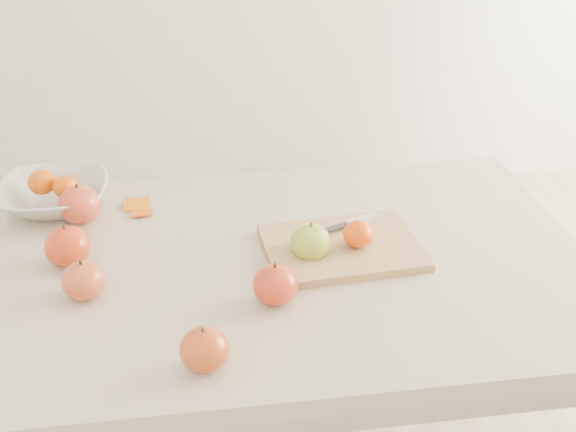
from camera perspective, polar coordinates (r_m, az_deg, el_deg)
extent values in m
cube|color=beige|center=(1.47, 0.28, -4.02)|extent=(1.20, 0.80, 0.04)
cylinder|color=#BCAA8E|center=(1.98, -17.09, -8.74)|extent=(0.06, 0.06, 0.71)
cylinder|color=#BCAA8E|center=(2.08, 13.83, -6.24)|extent=(0.06, 0.06, 0.71)
cube|color=tan|center=(1.48, 4.27, -2.51)|extent=(0.33, 0.25, 0.02)
ellipsoid|color=#E94508|center=(1.45, 5.56, -1.41)|extent=(0.06, 0.06, 0.05)
imported|color=silver|center=(1.71, -17.94, 1.59)|extent=(0.24, 0.24, 0.06)
ellipsoid|color=#D06007|center=(1.71, -18.87, 2.55)|extent=(0.06, 0.06, 0.06)
ellipsoid|color=#E06007|center=(1.68, -17.14, 2.25)|extent=(0.06, 0.06, 0.05)
cube|color=orange|center=(1.67, -11.85, 0.79)|extent=(0.06, 0.05, 0.01)
cube|color=#DB510F|center=(1.64, -11.48, 0.16)|extent=(0.05, 0.04, 0.01)
cube|color=silver|center=(1.54, 5.90, -0.37)|extent=(0.08, 0.05, 0.01)
cube|color=#3D3E45|center=(1.50, 3.17, -1.09)|extent=(0.09, 0.05, 0.00)
ellipsoid|color=#77A11A|center=(1.44, 1.80, -2.10)|extent=(0.08, 0.08, 0.07)
ellipsoid|color=maroon|center=(1.63, -16.15, 0.89)|extent=(0.09, 0.09, 0.08)
ellipsoid|color=maroon|center=(1.31, -1.02, -5.43)|extent=(0.08, 0.08, 0.07)
ellipsoid|color=maroon|center=(1.18, -6.64, -10.42)|extent=(0.08, 0.08, 0.07)
ellipsoid|color=#A40F05|center=(1.48, -17.03, -2.29)|extent=(0.09, 0.09, 0.08)
ellipsoid|color=maroon|center=(1.38, -15.87, -4.93)|extent=(0.08, 0.08, 0.07)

